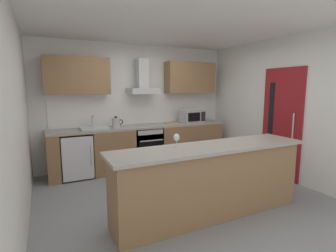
# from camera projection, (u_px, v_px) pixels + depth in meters

# --- Properties ---
(ground) EXTENTS (5.23, 4.73, 0.02)m
(ground) POSITION_uv_depth(u_px,v_px,m) (177.00, 194.00, 4.13)
(ground) COLOR gray
(ceiling) EXTENTS (5.23, 4.73, 0.02)m
(ceiling) POSITION_uv_depth(u_px,v_px,m) (178.00, 24.00, 3.74)
(ceiling) COLOR white
(wall_back) EXTENTS (5.23, 0.12, 2.60)m
(wall_back) POSITION_uv_depth(u_px,v_px,m) (136.00, 105.00, 5.65)
(wall_back) COLOR white
(wall_back) RESTS_ON ground
(wall_left) EXTENTS (0.12, 4.73, 2.60)m
(wall_left) POSITION_uv_depth(u_px,v_px,m) (14.00, 121.00, 2.99)
(wall_left) COLOR white
(wall_left) RESTS_ON ground
(wall_right) EXTENTS (0.12, 4.73, 2.60)m
(wall_right) POSITION_uv_depth(u_px,v_px,m) (277.00, 108.00, 4.89)
(wall_right) COLOR white
(wall_right) RESTS_ON ground
(backsplash_tile) EXTENTS (3.59, 0.02, 0.66)m
(backsplash_tile) POSITION_uv_depth(u_px,v_px,m) (137.00, 109.00, 5.59)
(backsplash_tile) COLOR white
(counter_back) EXTENTS (3.72, 0.60, 0.90)m
(counter_back) POSITION_uv_depth(u_px,v_px,m) (143.00, 146.00, 5.44)
(counter_back) COLOR olive
(counter_back) RESTS_ON ground
(counter_island) EXTENTS (2.72, 0.64, 0.95)m
(counter_island) POSITION_uv_depth(u_px,v_px,m) (210.00, 180.00, 3.36)
(counter_island) COLOR olive
(counter_island) RESTS_ON ground
(upper_cabinets) EXTENTS (3.67, 0.32, 0.70)m
(upper_cabinets) POSITION_uv_depth(u_px,v_px,m) (139.00, 77.00, 5.35)
(upper_cabinets) COLOR olive
(side_door) EXTENTS (0.08, 0.85, 2.05)m
(side_door) POSITION_uv_depth(u_px,v_px,m) (281.00, 124.00, 4.73)
(side_door) COLOR maroon
(side_door) RESTS_ON ground
(oven) EXTENTS (0.60, 0.62, 0.80)m
(oven) POSITION_uv_depth(u_px,v_px,m) (146.00, 146.00, 5.44)
(oven) COLOR slate
(oven) RESTS_ON ground
(refrigerator) EXTENTS (0.58, 0.60, 0.85)m
(refrigerator) POSITION_uv_depth(u_px,v_px,m) (76.00, 155.00, 4.83)
(refrigerator) COLOR white
(refrigerator) RESTS_ON ground
(microwave) EXTENTS (0.50, 0.38, 0.30)m
(microwave) POSITION_uv_depth(u_px,v_px,m) (192.00, 116.00, 5.81)
(microwave) COLOR #B7BABC
(microwave) RESTS_ON counter_back
(sink) EXTENTS (0.50, 0.40, 0.26)m
(sink) POSITION_uv_depth(u_px,v_px,m) (94.00, 128.00, 4.91)
(sink) COLOR silver
(sink) RESTS_ON counter_back
(kettle) EXTENTS (0.29, 0.15, 0.24)m
(kettle) POSITION_uv_depth(u_px,v_px,m) (116.00, 123.00, 5.05)
(kettle) COLOR #B7BABC
(kettle) RESTS_ON counter_back
(range_hood) EXTENTS (0.62, 0.45, 0.72)m
(range_hood) POSITION_uv_depth(u_px,v_px,m) (143.00, 83.00, 5.35)
(range_hood) COLOR #B7BABC
(wine_glass) EXTENTS (0.08, 0.08, 0.18)m
(wine_glass) POSITION_uv_depth(u_px,v_px,m) (177.00, 138.00, 3.18)
(wine_glass) COLOR silver
(wine_glass) RESTS_ON counter_island
(chopping_board) EXTENTS (0.38, 0.28, 0.02)m
(chopping_board) POSITION_uv_depth(u_px,v_px,m) (173.00, 123.00, 5.62)
(chopping_board) COLOR tan
(chopping_board) RESTS_ON counter_back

